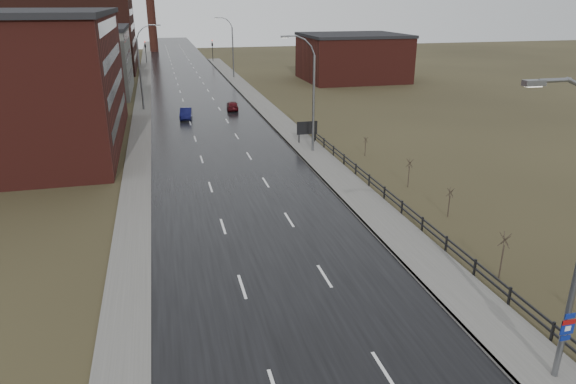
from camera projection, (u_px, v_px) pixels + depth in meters
road at (203, 110)px, 71.41m from camera, size 14.00×300.00×0.06m
sidewalk_right at (314, 154)px, 50.64m from camera, size 3.20×180.00×0.18m
curb_right at (299, 155)px, 50.30m from camera, size 0.16×180.00×0.18m
sidewalk_left at (142, 112)px, 69.54m from camera, size 2.40×260.00×0.12m
warehouse_mid at (77, 61)px, 81.83m from camera, size 16.32×20.40×10.50m
warehouse_far at (69, 34)px, 107.06m from camera, size 26.52×24.48×15.50m
building_right at (352, 57)px, 96.80m from camera, size 18.36×16.32×8.50m
streetlight_main at (576, 245)px, 18.54m from camera, size 3.91×0.29×12.11m
streetlight_right_mid at (311, 94)px, 49.51m from camera, size 3.36×0.28×11.35m
streetlight_left at (142, 67)px, 69.44m from camera, size 3.36×0.28×11.35m
streetlight_right_far at (231, 47)px, 98.56m from camera, size 3.36×0.28×11.35m
guardrail at (406, 209)px, 35.65m from camera, size 0.10×53.05×1.10m
shrub_c at (503, 255)px, 27.74m from camera, size 0.64×0.67×2.72m
shrub_d at (449, 202)px, 35.82m from camera, size 0.51×0.54×2.15m
shrub_e at (409, 172)px, 41.52m from camera, size 0.57×0.60×2.40m
shrub_f at (365, 146)px, 50.01m from camera, size 0.46×0.48×1.92m
billboard at (307, 129)px, 54.02m from camera, size 2.22×0.17×2.43m
traffic_light_left at (145, 44)px, 122.48m from camera, size 0.58×2.73×5.30m
traffic_light_right at (212, 42)px, 126.13m from camera, size 0.58×2.73×5.30m
car_near at (186, 114)px, 65.78m from camera, size 1.85×4.22×1.35m
car_far at (232, 106)px, 70.89m from camera, size 1.85×3.89×1.28m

